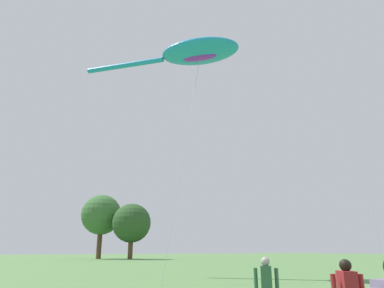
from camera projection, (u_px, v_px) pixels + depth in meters
big_show_kite at (196, 53)px, 26.36m from camera, size 9.74×10.83×16.23m
person_grey_haired_man at (267, 287)px, 7.55m from camera, size 0.42×0.42×1.45m
tree_oak_left at (132, 223)px, 65.21m from camera, size 7.05×7.05×9.90m
tree_shrub_far at (101, 215)px, 68.88m from camera, size 7.63×7.63×12.02m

